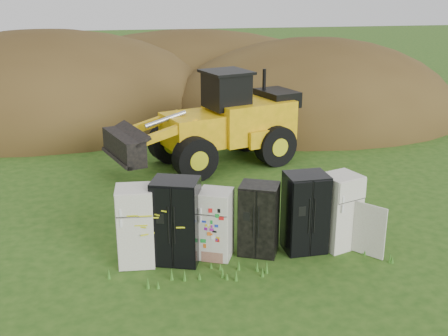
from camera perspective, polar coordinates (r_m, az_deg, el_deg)
The scene contains 11 objects.
ground at distance 13.12m, azimuth 2.05°, elevation -8.69°, with size 120.00×120.00×0.00m, color #224A13.
fridge_leftmost at distance 12.50m, azimuth -8.98°, elevation -5.83°, with size 0.79×0.76×1.79m, color white, non-canonical shape.
fridge_black_side at distance 12.46m, azimuth -4.87°, elevation -5.39°, with size 1.00×0.79×1.92m, color black, non-canonical shape.
fridge_sticker at distance 12.67m, azimuth -0.85°, elevation -5.70°, with size 0.71×0.66×1.60m, color silver, non-canonical shape.
fridge_dark_mid at distance 12.84m, azimuth 3.56°, elevation -5.20°, with size 0.86×0.70×1.67m, color black, non-canonical shape.
fridge_black_right at distance 13.06m, azimuth 8.24°, elevation -4.49°, with size 0.93×0.78×1.86m, color black, non-canonical shape.
fridge_open_door at distance 13.36m, azimuth 11.64°, elevation -4.32°, with size 0.81×0.75×1.79m, color white, non-canonical shape.
wheel_loader at distance 18.55m, azimuth -1.91°, elevation 4.84°, with size 6.54×2.65×3.17m, color yellow, non-canonical shape.
dirt_mound_right at distance 25.70m, azimuth 8.85°, elevation 4.94°, with size 13.41×9.84×7.24m, color #3E2C14.
dirt_mound_left at distance 27.05m, azimuth -17.41°, elevation 4.99°, with size 16.51×12.38×7.83m, color #3E2C14.
dirt_mound_back at distance 30.22m, azimuth -3.33°, elevation 7.20°, with size 17.69×11.80×7.05m, color #3E2C14.
Camera 1 is at (-2.48, -11.37, 6.05)m, focal length 45.00 mm.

